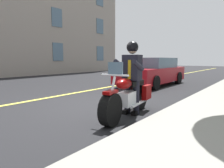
% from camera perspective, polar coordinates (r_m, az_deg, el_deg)
% --- Properties ---
extents(ground_plane, '(80.00, 80.00, 0.00)m').
position_cam_1_polar(ground_plane, '(5.79, -4.59, -5.99)').
color(ground_plane, black).
extents(lane_center_stripe, '(60.00, 0.16, 0.01)m').
position_cam_1_polar(lane_center_stripe, '(7.26, -16.42, -3.55)').
color(lane_center_stripe, '#E5DB4C').
rests_on(lane_center_stripe, ground_plane).
extents(motorcycle_main, '(2.22, 0.80, 1.26)m').
position_cam_1_polar(motorcycle_main, '(4.60, 4.81, -3.67)').
color(motorcycle_main, black).
rests_on(motorcycle_main, ground_plane).
extents(rider_main, '(0.68, 0.62, 1.74)m').
position_cam_1_polar(rider_main, '(4.70, 5.80, 3.74)').
color(rider_main, black).
rests_on(rider_main, ground_plane).
extents(car_silver, '(4.60, 1.92, 1.40)m').
position_cam_1_polar(car_silver, '(10.31, 11.71, 3.50)').
color(car_silver, maroon).
rests_on(car_silver, ground_plane).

